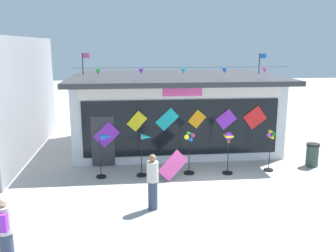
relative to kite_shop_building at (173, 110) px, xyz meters
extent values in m
plane|color=#ADAAA5|center=(0.89, -6.04, -1.72)|extent=(80.00, 80.00, 0.00)
cube|color=silver|center=(0.00, 0.06, -0.12)|extent=(8.76, 5.72, 3.19)
cube|color=#333338|center=(0.00, -0.46, 1.57)|extent=(9.16, 6.76, 0.20)
cube|color=white|center=(0.00, -2.84, 1.20)|extent=(8.06, 0.08, 0.45)
cube|color=#EA4CA3|center=(0.00, -2.87, 1.20)|extent=(1.58, 0.04, 0.32)
cube|color=black|center=(0.00, -2.83, -0.24)|extent=(7.88, 0.06, 2.26)
cube|color=#333338|center=(-3.15, -2.83, -0.72)|extent=(0.90, 0.07, 2.00)
cube|color=purple|center=(-2.99, -2.89, -0.43)|extent=(1.07, 0.03, 1.06)
cube|color=yellow|center=(-1.79, -2.89, 0.08)|extent=(0.82, 0.03, 0.84)
cube|color=#19B7BC|center=(-0.60, -2.89, 0.13)|extent=(0.95, 0.03, 0.94)
cube|color=orange|center=(0.60, -2.89, 0.12)|extent=(0.75, 0.03, 0.77)
cube|color=purple|center=(1.80, -2.89, 0.08)|extent=(0.89, 0.03, 0.87)
cube|color=red|center=(2.99, -2.89, 0.12)|extent=(1.01, 0.03, 0.99)
cylinder|color=black|center=(0.00, -3.06, 2.18)|extent=(8.41, 0.01, 0.01)
cone|color=green|center=(-3.22, -3.06, 2.04)|extent=(0.20, 0.20, 0.22)
cone|color=purple|center=(-1.61, -3.06, 2.04)|extent=(0.20, 0.20, 0.22)
cone|color=#19B7BC|center=(0.00, -3.06, 2.04)|extent=(0.20, 0.20, 0.22)
cone|color=blue|center=(1.61, -3.06, 2.04)|extent=(0.20, 0.20, 0.22)
cone|color=#EA4CA3|center=(3.22, -3.06, 2.04)|extent=(0.20, 0.20, 0.22)
cylinder|color=black|center=(-4.13, 0.06, 2.17)|extent=(0.04, 0.04, 0.99)
cube|color=#EA4CA3|center=(-3.97, 0.06, 2.55)|extent=(0.32, 0.02, 0.22)
cylinder|color=black|center=(4.13, 0.06, 2.15)|extent=(0.04, 0.04, 0.95)
cube|color=blue|center=(4.29, 0.06, 2.50)|extent=(0.32, 0.02, 0.22)
cylinder|color=black|center=(-3.16, -4.18, -1.69)|extent=(0.36, 0.36, 0.06)
cylinder|color=black|center=(-3.16, -4.18, -0.95)|extent=(0.03, 0.03, 1.53)
cone|color=blue|center=(-2.92, -4.18, -0.19)|extent=(0.53, 0.33, 0.23)
cylinder|color=red|center=(-3.16, -4.18, -0.19)|extent=(0.03, 0.16, 0.16)
cylinder|color=black|center=(-1.69, -4.17, -1.69)|extent=(0.38, 0.38, 0.06)
cylinder|color=black|center=(-1.69, -4.17, -0.98)|extent=(0.03, 0.03, 1.48)
cone|color=#19B7BC|center=(-1.50, -4.17, -0.24)|extent=(0.42, 0.31, 0.22)
cylinder|color=red|center=(-1.69, -4.17, -0.24)|extent=(0.03, 0.16, 0.16)
cylinder|color=black|center=(0.09, -4.12, -1.69)|extent=(0.40, 0.40, 0.06)
cylinder|color=black|center=(0.09, -4.12, -0.99)|extent=(0.03, 0.03, 1.46)
cylinder|color=black|center=(0.09, -4.16, -0.26)|extent=(0.06, 0.04, 0.06)
cone|color=#EA4CA3|center=(0.21, -4.16, -0.26)|extent=(0.18, 0.19, 0.18)
cone|color=green|center=(0.09, -4.16, -0.14)|extent=(0.19, 0.18, 0.18)
cone|color=yellow|center=(-0.03, -4.16, -0.26)|extent=(0.18, 0.19, 0.18)
cone|color=blue|center=(0.09, -4.16, -0.39)|extent=(0.19, 0.18, 0.18)
cylinder|color=black|center=(1.53, -4.29, -1.69)|extent=(0.39, 0.39, 0.06)
cylinder|color=black|center=(1.53, -4.29, -1.06)|extent=(0.03, 0.03, 1.32)
sphere|color=purple|center=(1.53, -4.29, -0.26)|extent=(0.29, 0.29, 0.29)
cube|color=yellow|center=(1.53, -4.29, -0.26)|extent=(0.30, 0.30, 0.06)
cube|color=brown|center=(1.53, -4.29, -0.46)|extent=(0.10, 0.10, 0.10)
cylinder|color=black|center=(3.20, -4.12, -1.69)|extent=(0.36, 0.36, 0.06)
cylinder|color=black|center=(3.20, -4.12, -1.00)|extent=(0.03, 0.03, 1.45)
cylinder|color=black|center=(3.20, -4.16, -0.27)|extent=(0.06, 0.04, 0.06)
cone|color=green|center=(3.31, -4.16, -0.27)|extent=(0.16, 0.18, 0.16)
cone|color=yellow|center=(3.20, -4.16, -0.16)|extent=(0.18, 0.16, 0.16)
cone|color=purple|center=(3.08, -4.16, -0.27)|extent=(0.16, 0.18, 0.16)
cone|color=yellow|center=(3.20, -4.16, -0.39)|extent=(0.18, 0.16, 0.16)
cylinder|color=#333D56|center=(-4.76, -9.65, -1.29)|extent=(0.28, 0.28, 0.86)
cylinder|color=beige|center=(-4.76, -9.65, -0.56)|extent=(0.34, 0.34, 0.60)
sphere|color=beige|center=(-4.76, -9.65, -0.15)|extent=(0.22, 0.22, 0.22)
cube|color=purple|center=(-4.77, -9.85, -0.53)|extent=(0.26, 0.17, 0.38)
cylinder|color=#333D56|center=(-1.47, -7.01, -1.29)|extent=(0.28, 0.28, 0.86)
cylinder|color=beige|center=(-1.47, -7.01, -0.56)|extent=(0.34, 0.34, 0.60)
sphere|color=#8C6647|center=(-1.47, -7.01, -0.15)|extent=(0.22, 0.22, 0.22)
cylinder|color=#2D4238|center=(5.11, -3.77, -1.30)|extent=(0.48, 0.48, 0.84)
cylinder|color=black|center=(5.11, -3.77, -0.84)|extent=(0.52, 0.52, 0.08)
cube|color=#EA4CA3|center=(-0.59, -4.75, -1.17)|extent=(1.11, 0.27, 1.11)
camera|label=1|loc=(-2.12, -17.08, 3.02)|focal=39.35mm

